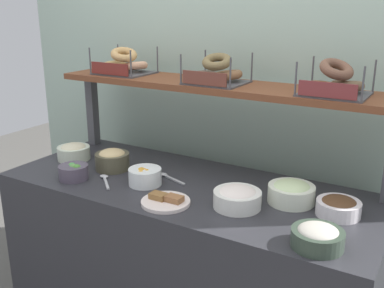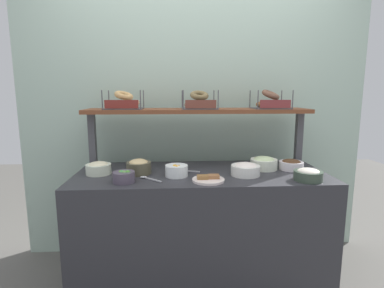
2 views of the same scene
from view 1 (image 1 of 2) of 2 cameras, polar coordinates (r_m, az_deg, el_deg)
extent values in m
cube|color=#A7C2B0|center=(2.45, 6.18, 6.74)|extent=(2.93, 0.06, 2.40)
cube|color=#2D2D33|center=(2.27, -0.52, -15.12)|extent=(1.73, 0.70, 0.85)
cube|color=#4C4C51|center=(2.69, -12.36, 4.15)|extent=(0.05, 0.05, 0.40)
cube|color=brown|center=(2.19, 3.12, 7.29)|extent=(1.69, 0.32, 0.03)
cylinder|color=white|center=(2.08, -5.91, -4.08)|extent=(0.15, 0.15, 0.08)
sphere|color=gold|center=(2.07, -6.34, -3.43)|extent=(0.04, 0.04, 0.04)
sphere|color=#E79945|center=(2.07, -5.98, -3.40)|extent=(0.03, 0.03, 0.03)
sphere|color=gold|center=(2.06, -5.66, -3.53)|extent=(0.03, 0.03, 0.03)
sphere|color=gold|center=(2.05, -6.43, -3.67)|extent=(0.03, 0.03, 0.03)
cylinder|color=white|center=(1.88, 17.86, -7.66)|extent=(0.17, 0.17, 0.06)
ellipsoid|color=#52341F|center=(1.87, 17.93, -6.97)|extent=(0.13, 0.13, 0.04)
cylinder|color=#364538|center=(1.63, 15.43, -11.35)|extent=(0.18, 0.18, 0.06)
ellipsoid|color=#BEB6A8|center=(1.62, 15.50, -10.54)|extent=(0.14, 0.14, 0.04)
cylinder|color=silver|center=(2.48, -14.65, -1.12)|extent=(0.17, 0.17, 0.07)
ellipsoid|color=beige|center=(2.47, -14.70, -0.48)|extent=(0.13, 0.13, 0.05)
cylinder|color=white|center=(1.86, 5.69, -6.90)|extent=(0.20, 0.20, 0.07)
ellipsoid|color=white|center=(1.85, 5.72, -6.08)|extent=(0.15, 0.15, 0.05)
cylinder|color=brown|center=(2.29, -9.94, -2.14)|extent=(0.17, 0.17, 0.08)
ellipsoid|color=#D2B67D|center=(2.28, -9.99, -1.32)|extent=(0.13, 0.13, 0.06)
cylinder|color=#514757|center=(2.21, -14.61, -3.43)|extent=(0.14, 0.14, 0.07)
sphere|color=#69AC3C|center=(2.22, -14.82, -2.72)|extent=(0.04, 0.04, 0.04)
sphere|color=#60954C|center=(2.20, -14.64, -2.90)|extent=(0.04, 0.04, 0.04)
sphere|color=#45A955|center=(2.21, -14.75, -2.76)|extent=(0.04, 0.04, 0.04)
sphere|color=#4C8E39|center=(2.18, -14.22, -2.99)|extent=(0.04, 0.04, 0.04)
cylinder|color=white|center=(1.94, 12.32, -6.15)|extent=(0.19, 0.19, 0.07)
ellipsoid|color=beige|center=(1.92, 12.38, -5.29)|extent=(0.15, 0.15, 0.05)
cylinder|color=white|center=(1.89, -3.32, -7.28)|extent=(0.20, 0.20, 0.01)
cube|color=olive|center=(1.90, -4.23, -6.51)|extent=(0.07, 0.05, 0.02)
cube|color=#95613B|center=(1.88, -2.24, -6.87)|extent=(0.07, 0.05, 0.02)
cube|color=#B7B7BC|center=(2.12, -10.68, -4.89)|extent=(0.11, 0.10, 0.01)
ellipsoid|color=#B7B7BC|center=(2.20, -10.96, -3.98)|extent=(0.04, 0.03, 0.01)
cube|color=#B7B7BC|center=(2.12, -2.17, -4.54)|extent=(0.14, 0.06, 0.01)
ellipsoid|color=#B7B7BC|center=(2.19, -3.63, -3.82)|extent=(0.04, 0.03, 0.01)
cube|color=#4C4C51|center=(2.49, -8.43, 8.80)|extent=(0.28, 0.24, 0.01)
cylinder|color=#4C4C51|center=(2.49, -12.65, 10.09)|extent=(0.01, 0.01, 0.14)
cylinder|color=#4C4C51|center=(2.31, -7.66, 9.83)|extent=(0.01, 0.01, 0.14)
cylinder|color=#4C4C51|center=(2.66, -9.22, 10.72)|extent=(0.01, 0.01, 0.14)
cylinder|color=#4C4C51|center=(2.49, -4.34, 10.47)|extent=(0.01, 0.01, 0.14)
cube|color=maroon|center=(2.40, -10.29, 9.25)|extent=(0.24, 0.01, 0.06)
torus|color=tan|center=(2.50, -9.79, 9.54)|extent=(0.16, 0.17, 0.06)
torus|color=tan|center=(2.49, -7.17, 9.68)|extent=(0.19, 0.19, 0.06)
torus|color=tan|center=(2.48, -8.53, 11.02)|extent=(0.20, 0.20, 0.08)
cube|color=#4C4C51|center=(2.16, 3.11, 7.69)|extent=(0.26, 0.24, 0.01)
cylinder|color=#4C4C51|center=(2.12, -1.41, 9.31)|extent=(0.01, 0.01, 0.14)
cylinder|color=#4C4C51|center=(2.00, 4.83, 8.76)|extent=(0.01, 0.01, 0.14)
cylinder|color=#4C4C51|center=(2.31, 1.67, 9.99)|extent=(0.01, 0.01, 0.14)
cylinder|color=#4C4C51|center=(2.20, 7.50, 9.48)|extent=(0.01, 0.01, 0.14)
cube|color=brown|center=(2.05, 1.55, 8.21)|extent=(0.22, 0.01, 0.06)
torus|color=#6E5D4E|center=(2.16, 1.65, 8.43)|extent=(0.17, 0.17, 0.05)
torus|color=brown|center=(2.17, 4.50, 8.59)|extent=(0.15, 0.15, 0.06)
torus|color=olive|center=(2.15, 3.15, 10.26)|extent=(0.16, 0.17, 0.08)
cube|color=#4C4C51|center=(1.97, 17.39, 5.99)|extent=(0.27, 0.24, 0.01)
cylinder|color=#4C4C51|center=(1.89, 12.87, 7.90)|extent=(0.01, 0.01, 0.14)
cylinder|color=#4C4C51|center=(1.83, 20.64, 6.92)|extent=(0.01, 0.01, 0.14)
cylinder|color=#4C4C51|center=(2.11, 14.88, 8.69)|extent=(0.01, 0.01, 0.14)
cylinder|color=#4C4C51|center=(2.05, 21.87, 7.82)|extent=(0.01, 0.01, 0.14)
cube|color=maroon|center=(1.85, 16.58, 6.50)|extent=(0.23, 0.01, 0.06)
torus|color=brown|center=(1.95, 15.90, 6.83)|extent=(0.19, 0.19, 0.05)
torus|color=brown|center=(1.99, 18.85, 6.95)|extent=(0.17, 0.18, 0.06)
torus|color=brown|center=(1.96, 17.66, 8.92)|extent=(0.20, 0.20, 0.09)
camera|label=2|loc=(1.28, -74.80, -6.97)|focal=28.06mm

